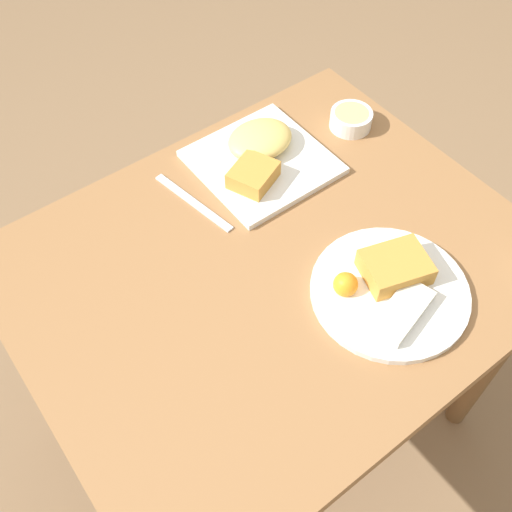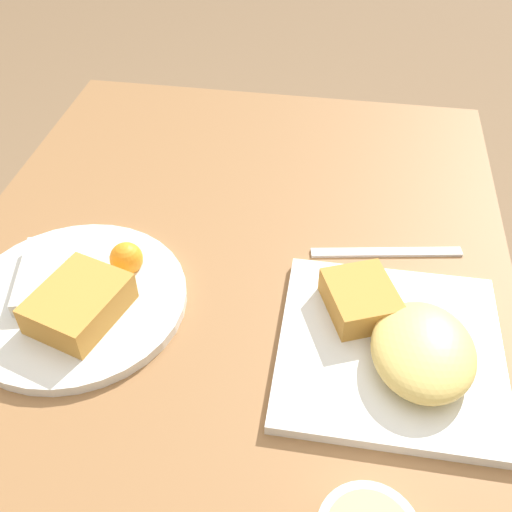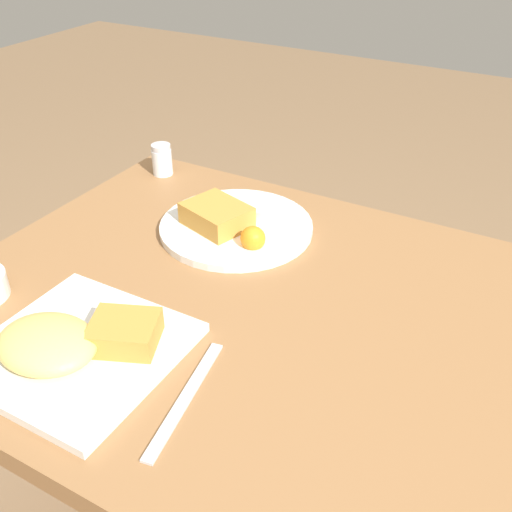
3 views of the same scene
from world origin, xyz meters
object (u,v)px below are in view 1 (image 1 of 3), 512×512
plate_oval_far (390,287)px  butter_knife (193,202)px  sauce_ramekin (351,119)px  plate_square_near (260,155)px

plate_oval_far → butter_knife: size_ratio=1.34×
plate_oval_far → sauce_ramekin: bearing=-123.5°
plate_square_near → butter_knife: (0.18, 0.01, -0.02)m
plate_square_near → sauce_ramekin: plate_square_near is taller
plate_oval_far → butter_knife: 0.42m
sauce_ramekin → butter_knife: 0.40m
butter_knife → plate_oval_far: bearing=12.6°
plate_square_near → sauce_ramekin: bearing=172.6°
sauce_ramekin → butter_knife: size_ratio=0.44×
sauce_ramekin → butter_knife: (0.40, -0.02, -0.02)m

